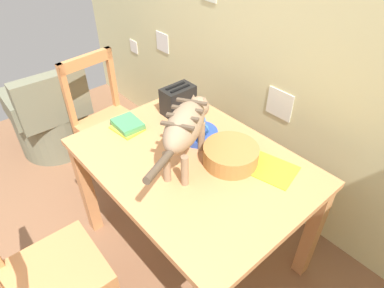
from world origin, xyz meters
name	(u,v)px	position (x,y,z in m)	size (l,w,h in m)	color
wall_rear	(279,24)	(0.00, 1.91, 1.25)	(4.46, 0.11, 2.50)	beige
dining_table	(192,172)	(0.12, 1.15, 0.66)	(1.22, 0.88, 0.75)	tan
cat	(186,125)	(0.11, 1.12, 0.97)	(0.42, 0.64, 0.32)	#96795D
saucer_bowl	(199,134)	(0.00, 1.30, 0.77)	(0.22, 0.22, 0.04)	#2B4DB5
coffee_mug	(199,125)	(0.00, 1.30, 0.83)	(0.12, 0.08, 0.08)	#3676C7
magazine	(266,167)	(0.41, 1.39, 0.75)	(0.30, 0.20, 0.01)	gold
book_stack	(128,125)	(-0.33, 1.05, 0.77)	(0.19, 0.16, 0.05)	yellow
wicker_basket	(231,154)	(0.27, 1.28, 0.80)	(0.28, 0.28, 0.09)	#AA763D
toaster	(178,100)	(-0.27, 1.38, 0.84)	(0.12, 0.20, 0.18)	black
wooden_chair_near	(46,276)	(0.04, 0.33, 0.46)	(0.43, 0.43, 0.94)	#CE854E
wooden_chair_far	(108,122)	(-0.87, 1.18, 0.46)	(0.46, 0.46, 0.94)	#CF834D
wicker_armchair	(53,121)	(-1.45, 0.95, 0.27)	(0.61, 0.62, 0.78)	#6E6F59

